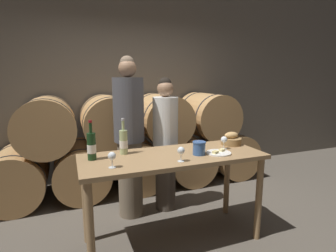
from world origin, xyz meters
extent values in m
plane|color=#564F44|center=(0.00, 0.00, 0.00)|extent=(10.00, 10.00, 0.00)
cube|color=#60594F|center=(0.00, 1.99, 1.60)|extent=(10.00, 0.12, 3.20)
cylinder|color=tan|center=(-1.56, 1.43, 0.36)|extent=(0.71, 0.88, 0.71)
cylinder|color=#2D2D33|center=(-1.56, 1.14, 0.36)|extent=(0.72, 0.02, 0.72)
cylinder|color=#2D2D33|center=(-1.56, 1.71, 0.36)|extent=(0.72, 0.02, 0.72)
cylinder|color=tan|center=(-0.78, 1.43, 0.36)|extent=(0.71, 0.88, 0.71)
cylinder|color=#2D2D33|center=(-0.78, 1.14, 0.36)|extent=(0.72, 0.02, 0.72)
cylinder|color=#2D2D33|center=(-0.78, 1.71, 0.36)|extent=(0.72, 0.02, 0.72)
cylinder|color=tan|center=(0.00, 1.43, 0.36)|extent=(0.71, 0.88, 0.71)
cylinder|color=#2D2D33|center=(0.00, 1.14, 0.36)|extent=(0.72, 0.02, 0.72)
cylinder|color=#2D2D33|center=(0.00, 1.71, 0.36)|extent=(0.72, 0.02, 0.72)
cylinder|color=tan|center=(0.78, 1.43, 0.36)|extent=(0.71, 0.88, 0.71)
cylinder|color=#2D2D33|center=(0.78, 1.14, 0.36)|extent=(0.72, 0.02, 0.72)
cylinder|color=#2D2D33|center=(0.78, 1.71, 0.36)|extent=(0.72, 0.02, 0.72)
cylinder|color=tan|center=(1.56, 1.43, 0.36)|extent=(0.71, 0.88, 0.71)
cylinder|color=#2D2D33|center=(1.56, 1.14, 0.36)|extent=(0.72, 0.02, 0.72)
cylinder|color=#2D2D33|center=(1.56, 1.71, 0.36)|extent=(0.72, 0.02, 0.72)
cylinder|color=tan|center=(-1.17, 1.43, 1.00)|extent=(0.71, 0.88, 0.71)
cylinder|color=#2D2D33|center=(-1.17, 1.14, 1.00)|extent=(0.72, 0.02, 0.72)
cylinder|color=#2D2D33|center=(-1.17, 1.71, 1.00)|extent=(0.72, 0.02, 0.72)
cylinder|color=tan|center=(-0.39, 1.43, 1.00)|extent=(0.71, 0.88, 0.71)
cylinder|color=#2D2D33|center=(-0.39, 1.14, 1.00)|extent=(0.72, 0.02, 0.72)
cylinder|color=#2D2D33|center=(-0.39, 1.71, 1.00)|extent=(0.72, 0.02, 0.72)
cylinder|color=tan|center=(0.39, 1.43, 1.00)|extent=(0.71, 0.88, 0.71)
cylinder|color=#2D2D33|center=(0.39, 1.14, 1.00)|extent=(0.72, 0.02, 0.72)
cylinder|color=#2D2D33|center=(0.39, 1.71, 1.00)|extent=(0.72, 0.02, 0.72)
cylinder|color=tan|center=(1.17, 1.43, 1.00)|extent=(0.71, 0.88, 0.71)
cylinder|color=#2D2D33|center=(1.17, 1.14, 1.00)|extent=(0.72, 0.02, 0.72)
cylinder|color=#2D2D33|center=(1.17, 1.71, 1.00)|extent=(0.72, 0.02, 0.72)
cylinder|color=#99754C|center=(-0.80, -0.28, 0.42)|extent=(0.06, 0.06, 0.84)
cylinder|color=#99754C|center=(0.80, -0.28, 0.42)|extent=(0.06, 0.06, 0.84)
cylinder|color=#99754C|center=(-0.80, 0.28, 0.42)|extent=(0.06, 0.06, 0.84)
cylinder|color=#99754C|center=(0.80, 0.28, 0.42)|extent=(0.06, 0.06, 0.84)
cube|color=#99754C|center=(0.00, 0.00, 0.86)|extent=(1.71, 0.67, 0.04)
cylinder|color=#756651|center=(-0.27, 0.65, 0.45)|extent=(0.28, 0.28, 0.89)
cylinder|color=#4C4C51|center=(-0.27, 0.65, 1.24)|extent=(0.34, 0.34, 0.71)
sphere|color=#997051|center=(-0.27, 0.65, 1.69)|extent=(0.19, 0.19, 0.19)
sphere|color=#75604C|center=(-0.27, 0.66, 1.75)|extent=(0.16, 0.16, 0.16)
cylinder|color=#4C4238|center=(0.16, 0.65, 0.38)|extent=(0.24, 0.24, 0.77)
cylinder|color=silver|center=(0.16, 0.65, 1.07)|extent=(0.30, 0.30, 0.61)
sphere|color=#997051|center=(0.16, 0.65, 1.47)|extent=(0.19, 0.19, 0.19)
sphere|color=black|center=(0.16, 0.66, 1.52)|extent=(0.16, 0.16, 0.16)
cylinder|color=#193819|center=(-0.73, 0.11, 1.00)|extent=(0.08, 0.08, 0.24)
cylinder|color=#193819|center=(-0.73, 0.11, 1.17)|extent=(0.03, 0.03, 0.09)
cylinder|color=maroon|center=(-0.73, 0.11, 1.22)|extent=(0.03, 0.03, 0.02)
cylinder|color=white|center=(-0.73, 0.11, 0.98)|extent=(0.08, 0.08, 0.08)
cylinder|color=#ADBC7F|center=(-0.43, 0.19, 1.00)|extent=(0.08, 0.08, 0.23)
cylinder|color=#ADBC7F|center=(-0.43, 0.19, 1.16)|extent=(0.03, 0.03, 0.09)
cylinder|color=#B7B7BC|center=(-0.43, 0.19, 1.21)|extent=(0.03, 0.03, 0.02)
cylinder|color=white|center=(-0.43, 0.19, 0.98)|extent=(0.08, 0.08, 0.07)
cylinder|color=#335693|center=(0.23, -0.09, 0.95)|extent=(0.12, 0.12, 0.13)
cylinder|color=#335693|center=(0.23, -0.09, 1.00)|extent=(0.13, 0.13, 0.01)
cylinder|color=olive|center=(0.72, 0.12, 0.92)|extent=(0.21, 0.21, 0.07)
ellipsoid|color=tan|center=(0.72, 0.12, 0.99)|extent=(0.16, 0.10, 0.08)
cylinder|color=white|center=(0.42, -0.13, 0.89)|extent=(0.24, 0.24, 0.01)
cube|color=beige|center=(0.47, -0.10, 0.91)|extent=(0.07, 0.06, 0.02)
cube|color=#E0CC7F|center=(0.37, -0.15, 0.91)|extent=(0.07, 0.06, 0.02)
cylinder|color=white|center=(-0.59, -0.16, 0.88)|extent=(0.06, 0.06, 0.00)
cylinder|color=white|center=(-0.59, -0.16, 0.92)|extent=(0.01, 0.01, 0.07)
sphere|color=white|center=(-0.59, -0.16, 0.98)|extent=(0.07, 0.07, 0.07)
cylinder|color=white|center=(-0.01, -0.22, 0.88)|extent=(0.06, 0.06, 0.00)
cylinder|color=white|center=(-0.01, -0.22, 0.92)|extent=(0.01, 0.01, 0.07)
sphere|color=white|center=(-0.01, -0.22, 0.98)|extent=(0.07, 0.07, 0.07)
cylinder|color=white|center=(0.55, 0.00, 0.88)|extent=(0.06, 0.06, 0.00)
cylinder|color=white|center=(0.55, 0.00, 0.92)|extent=(0.01, 0.01, 0.07)
sphere|color=white|center=(0.55, 0.00, 0.98)|extent=(0.07, 0.07, 0.07)
camera|label=1|loc=(-0.89, -2.20, 1.59)|focal=28.00mm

